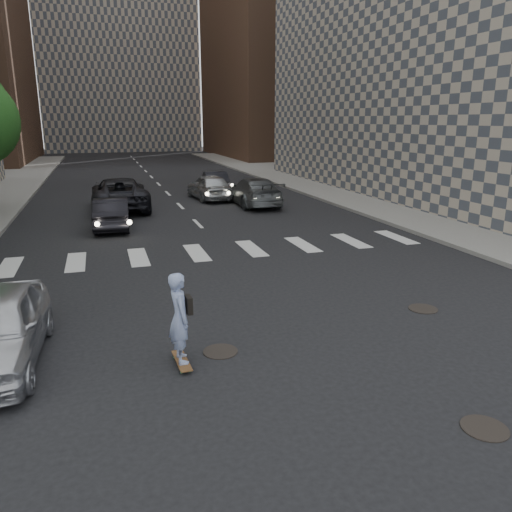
{
  "coord_description": "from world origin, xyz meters",
  "views": [
    {
      "loc": [
        -4.04,
        -7.73,
        4.49
      ],
      "look_at": [
        -0.56,
        3.41,
        1.3
      ],
      "focal_mm": 35.0,
      "sensor_mm": 36.0,
      "label": 1
    }
  ],
  "objects_px": {
    "traffic_car_b": "(254,192)",
    "traffic_car_e": "(214,181)",
    "skateboarder": "(180,318)",
    "traffic_car_d": "(209,187)",
    "traffic_car_a": "(112,213)",
    "traffic_car_c": "(120,194)"
  },
  "relations": [
    {
      "from": "skateboarder",
      "to": "traffic_car_d",
      "type": "xyz_separation_m",
      "value": [
        4.83,
        19.92,
        -0.21
      ]
    },
    {
      "from": "traffic_car_c",
      "to": "traffic_car_d",
      "type": "bearing_deg",
      "value": -159.13
    },
    {
      "from": "skateboarder",
      "to": "traffic_car_e",
      "type": "xyz_separation_m",
      "value": [
        5.86,
        23.11,
        -0.29
      ]
    },
    {
      "from": "skateboarder",
      "to": "traffic_car_a",
      "type": "distance_m",
      "value": 13.25
    },
    {
      "from": "traffic_car_b",
      "to": "traffic_car_e",
      "type": "xyz_separation_m",
      "value": [
        -0.84,
        5.95,
        -0.09
      ]
    },
    {
      "from": "traffic_car_c",
      "to": "traffic_car_d",
      "type": "relative_size",
      "value": 1.36
    },
    {
      "from": "traffic_car_b",
      "to": "traffic_car_c",
      "type": "bearing_deg",
      "value": -5.76
    },
    {
      "from": "traffic_car_b",
      "to": "traffic_car_d",
      "type": "distance_m",
      "value": 3.33
    },
    {
      "from": "traffic_car_c",
      "to": "traffic_car_e",
      "type": "distance_m",
      "value": 8.03
    },
    {
      "from": "traffic_car_d",
      "to": "traffic_car_e",
      "type": "distance_m",
      "value": 3.35
    },
    {
      "from": "traffic_car_a",
      "to": "traffic_car_b",
      "type": "relative_size",
      "value": 0.78
    },
    {
      "from": "traffic_car_a",
      "to": "traffic_car_d",
      "type": "relative_size",
      "value": 0.92
    },
    {
      "from": "traffic_car_e",
      "to": "traffic_car_b",
      "type": "bearing_deg",
      "value": 102.82
    },
    {
      "from": "traffic_car_a",
      "to": "traffic_car_b",
      "type": "xyz_separation_m",
      "value": [
        7.56,
        3.94,
        0.09
      ]
    },
    {
      "from": "traffic_car_c",
      "to": "traffic_car_e",
      "type": "bearing_deg",
      "value": -140.12
    },
    {
      "from": "skateboarder",
      "to": "traffic_car_d",
      "type": "relative_size",
      "value": 0.42
    },
    {
      "from": "traffic_car_b",
      "to": "traffic_car_e",
      "type": "bearing_deg",
      "value": -81.15
    },
    {
      "from": "traffic_car_b",
      "to": "traffic_car_c",
      "type": "xyz_separation_m",
      "value": [
        -7.01,
        0.8,
        0.07
      ]
    },
    {
      "from": "traffic_car_b",
      "to": "traffic_car_d",
      "type": "xyz_separation_m",
      "value": [
        -1.88,
        2.76,
        -0.0
      ]
    },
    {
      "from": "skateboarder",
      "to": "traffic_car_c",
      "type": "distance_m",
      "value": 17.97
    },
    {
      "from": "traffic_car_d",
      "to": "traffic_car_b",
      "type": "bearing_deg",
      "value": 118.67
    },
    {
      "from": "skateboarder",
      "to": "traffic_car_b",
      "type": "relative_size",
      "value": 0.35
    }
  ]
}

